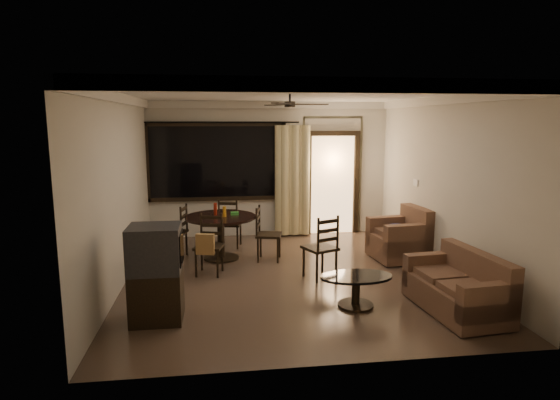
{
  "coord_description": "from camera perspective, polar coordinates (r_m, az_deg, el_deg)",
  "views": [
    {
      "loc": [
        -1.08,
        -6.97,
        2.41
      ],
      "look_at": [
        -0.12,
        0.2,
        1.18
      ],
      "focal_mm": 30.0,
      "sensor_mm": 36.0,
      "label": 1
    }
  ],
  "objects": [
    {
      "name": "ground",
      "position": [
        7.45,
        1.13,
        -9.23
      ],
      "size": [
        5.5,
        5.5,
        0.0
      ],
      "primitive_type": "plane",
      "color": "#7F6651",
      "rests_on": "ground"
    },
    {
      "name": "room_shell",
      "position": [
        8.92,
        3.22,
        5.9
      ],
      "size": [
        5.5,
        6.7,
        5.5
      ],
      "color": "beige",
      "rests_on": "ground"
    },
    {
      "name": "dining_table",
      "position": [
        8.26,
        -7.22,
        -3.04
      ],
      "size": [
        1.23,
        1.23,
        0.99
      ],
      "rotation": [
        0.0,
        0.0,
        -0.23
      ],
      "color": "black",
      "rests_on": "ground"
    },
    {
      "name": "dining_chair_west",
      "position": [
        8.55,
        -12.68,
        -5.0
      ],
      "size": [
        0.5,
        0.5,
        0.95
      ],
      "rotation": [
        0.0,
        0.0,
        -1.8
      ],
      "color": "black",
      "rests_on": "ground"
    },
    {
      "name": "dining_chair_east",
      "position": [
        8.19,
        -1.44,
        -5.41
      ],
      "size": [
        0.5,
        0.5,
        0.95
      ],
      "rotation": [
        0.0,
        0.0,
        1.34
      ],
      "color": "black",
      "rests_on": "ground"
    },
    {
      "name": "dining_chair_south",
      "position": [
        7.53,
        -8.63,
        -6.71
      ],
      "size": [
        0.5,
        0.55,
        0.95
      ],
      "rotation": [
        0.0,
        0.0,
        -0.23
      ],
      "color": "black",
      "rests_on": "ground"
    },
    {
      "name": "dining_chair_north",
      "position": [
        9.08,
        -6.1,
        -3.97
      ],
      "size": [
        0.5,
        0.5,
        0.95
      ],
      "rotation": [
        0.0,
        0.0,
        2.91
      ],
      "color": "black",
      "rests_on": "ground"
    },
    {
      "name": "tv_cabinet",
      "position": [
        5.9,
        -14.87,
        -8.65
      ],
      "size": [
        0.63,
        0.56,
        1.18
      ],
      "rotation": [
        0.0,
        0.0,
        -0.01
      ],
      "color": "black",
      "rests_on": "ground"
    },
    {
      "name": "sofa",
      "position": [
        6.46,
        21.06,
        -10.05
      ],
      "size": [
        0.88,
        1.48,
        0.76
      ],
      "rotation": [
        0.0,
        0.0,
        0.09
      ],
      "color": "#4E3324",
      "rests_on": "ground"
    },
    {
      "name": "armchair",
      "position": [
        8.51,
        14.66,
        -4.56
      ],
      "size": [
        0.98,
        0.98,
        0.89
      ],
      "rotation": [
        0.0,
        0.0,
        0.11
      ],
      "color": "#4E3324",
      "rests_on": "ground"
    },
    {
      "name": "coffee_table",
      "position": [
        6.29,
        9.25,
        -10.28
      ],
      "size": [
        0.96,
        0.58,
        0.42
      ],
      "rotation": [
        0.0,
        0.0,
        -0.13
      ],
      "color": "black",
      "rests_on": "ground"
    },
    {
      "name": "side_chair",
      "position": [
        7.3,
        4.94,
        -7.22
      ],
      "size": [
        0.58,
        0.58,
        1.0
      ],
      "rotation": [
        0.0,
        0.0,
        3.54
      ],
      "color": "black",
      "rests_on": "ground"
    }
  ]
}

